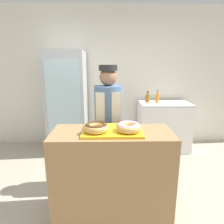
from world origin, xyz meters
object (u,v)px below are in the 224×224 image
(baker_person, at_px, (108,126))
(chest_freezer, at_px, (163,126))
(beverage_fridge, at_px, (67,103))
(brownie_back_right, at_px, (122,123))
(donut_light_glaze, at_px, (128,127))
(bottle_amber, at_px, (148,98))
(bottle_orange, at_px, (157,98))
(serving_tray, at_px, (112,130))
(brownie_back_left, at_px, (102,123))
(donut_chocolate_glaze, at_px, (96,127))

(baker_person, distance_m, chest_freezer, 1.67)
(beverage_fridge, height_order, chest_freezer, beverage_fridge)
(brownie_back_right, relative_size, beverage_fridge, 0.04)
(donut_light_glaze, relative_size, bottle_amber, 1.19)
(donut_light_glaze, bearing_deg, chest_freezer, 64.36)
(donut_light_glaze, height_order, bottle_orange, bottle_orange)
(serving_tray, bearing_deg, brownie_back_right, 56.25)
(brownie_back_right, bearing_deg, donut_light_glaze, -76.77)
(brownie_back_left, bearing_deg, bottle_orange, 58.31)
(donut_chocolate_glaze, xyz_separation_m, baker_person, (0.12, 0.58, -0.17))
(donut_light_glaze, distance_m, bottle_amber, 1.95)
(serving_tray, xyz_separation_m, bottle_amber, (0.71, 1.81, 0.02))
(brownie_back_left, distance_m, bottle_orange, 1.87)
(brownie_back_right, distance_m, bottle_orange, 1.77)
(baker_person, bearing_deg, brownie_back_right, -68.03)
(beverage_fridge, height_order, bottle_orange, beverage_fridge)
(donut_light_glaze, bearing_deg, brownie_back_right, 103.23)
(serving_tray, xyz_separation_m, donut_chocolate_glaze, (-0.16, -0.06, 0.06))
(serving_tray, bearing_deg, donut_chocolate_glaze, -159.33)
(donut_chocolate_glaze, bearing_deg, serving_tray, 20.67)
(brownie_back_left, height_order, beverage_fridge, beverage_fridge)
(chest_freezer, bearing_deg, beverage_fridge, -179.79)
(brownie_back_right, distance_m, baker_person, 0.42)
(donut_light_glaze, height_order, beverage_fridge, beverage_fridge)
(brownie_back_right, xyz_separation_m, bottle_orange, (0.77, 1.59, -0.00))
(serving_tray, relative_size, beverage_fridge, 0.32)
(serving_tray, height_order, bottle_amber, bottle_amber)
(brownie_back_right, bearing_deg, serving_tray, -123.75)
(serving_tray, bearing_deg, donut_light_glaze, -20.67)
(donut_chocolate_glaze, relative_size, beverage_fridge, 0.13)
(donut_chocolate_glaze, relative_size, brownie_back_left, 3.39)
(brownie_back_left, distance_m, brownie_back_right, 0.21)
(baker_person, bearing_deg, donut_chocolate_glaze, -101.60)
(bottle_amber, bearing_deg, chest_freezer, -11.72)
(chest_freezer, relative_size, bottle_amber, 4.46)
(bottle_orange, bearing_deg, chest_freezer, -2.14)
(brownie_back_left, relative_size, bottle_amber, 0.35)
(serving_tray, relative_size, brownie_back_left, 8.02)
(brownie_back_right, bearing_deg, brownie_back_left, 180.00)
(bottle_orange, bearing_deg, beverage_fridge, -179.58)
(bottle_amber, bearing_deg, serving_tray, -111.36)
(serving_tray, height_order, beverage_fridge, beverage_fridge)
(donut_chocolate_glaze, xyz_separation_m, brownie_back_right, (0.26, 0.22, -0.03))
(serving_tray, xyz_separation_m, chest_freezer, (1.02, 1.74, -0.52))
(chest_freezer, bearing_deg, baker_person, -130.98)
(baker_person, relative_size, bottle_orange, 7.02)
(brownie_back_right, xyz_separation_m, baker_person, (-0.15, 0.36, -0.15))
(brownie_back_left, height_order, chest_freezer, brownie_back_left)
(beverage_fridge, bearing_deg, baker_person, -58.11)
(brownie_back_right, distance_m, bottle_amber, 1.76)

